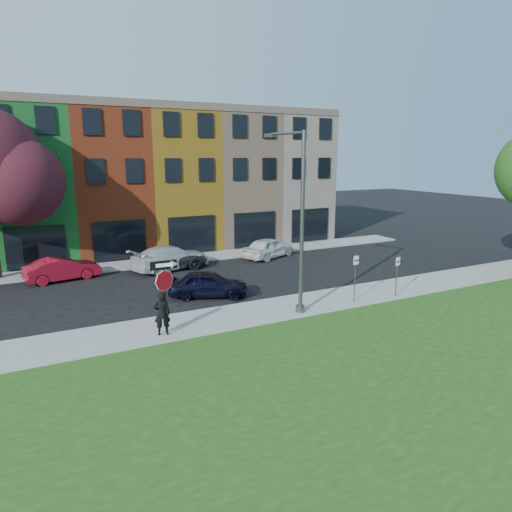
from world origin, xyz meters
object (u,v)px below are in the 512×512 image
stop_sign (164,282)px  man (162,314)px  street_lamp (299,223)px  sedan_near (208,284)px

stop_sign → man: 1.25m
stop_sign → street_lamp: 6.28m
sedan_near → man: bearing=163.2°
sedan_near → street_lamp: 5.99m
man → sedan_near: size_ratio=0.41×
stop_sign → man: stop_sign is taller
stop_sign → sedan_near: size_ratio=0.69×
street_lamp → man: bearing=167.0°
man → street_lamp: size_ratio=0.22×
stop_sign → sedan_near: 5.37m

